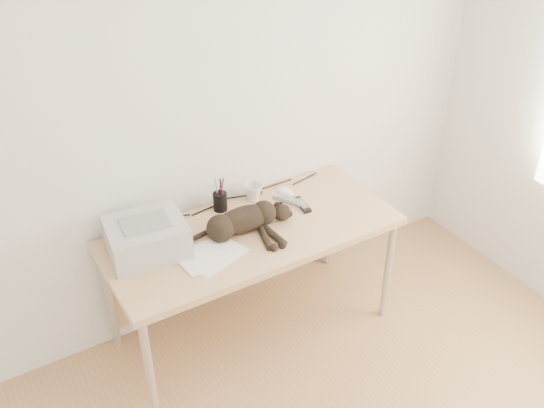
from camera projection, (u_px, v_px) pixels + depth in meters
wall_back at (217, 111)px, 3.22m from camera, size 3.50×0.00×3.50m
desk at (245, 241)px, 3.41m from camera, size 1.60×0.70×0.74m
printer at (147, 237)px, 3.07m from camera, size 0.42×0.37×0.18m
papers at (211, 255)px, 3.08m from camera, size 0.37×0.30×0.01m
cat at (241, 222)px, 3.22m from camera, size 0.67×0.32×0.15m
mug at (253, 193)px, 3.49m from camera, size 0.15×0.15×0.10m
pen_cup at (220, 201)px, 3.40m from camera, size 0.08×0.08×0.20m
remote_grey at (289, 200)px, 3.50m from camera, size 0.14×0.20×0.02m
remote_black at (302, 205)px, 3.46m from camera, size 0.06×0.17×0.02m
mouse at (286, 189)px, 3.58m from camera, size 0.09×0.13×0.04m
cable_tangle at (226, 202)px, 3.49m from camera, size 1.36×0.08×0.01m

